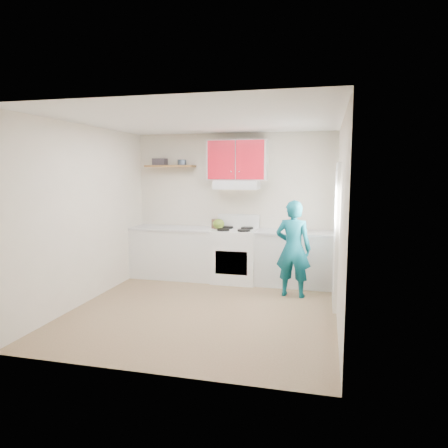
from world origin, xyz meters
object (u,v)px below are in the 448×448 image
(stove, at_px, (235,256))
(crock, at_px, (216,224))
(person, at_px, (293,249))
(tin, at_px, (182,162))
(kettle, at_px, (219,224))

(stove, bearing_deg, crock, 169.19)
(crock, xyz_separation_m, person, (1.42, -0.70, -0.24))
(stove, xyz_separation_m, person, (1.05, -0.63, 0.29))
(tin, height_order, kettle, tin)
(stove, relative_size, person, 0.61)
(stove, height_order, tin, tin)
(tin, relative_size, kettle, 0.76)
(tin, height_order, crock, tin)
(person, bearing_deg, tin, -13.84)
(crock, distance_m, person, 1.60)
(stove, distance_m, person, 1.26)
(stove, height_order, kettle, kettle)
(person, bearing_deg, crock, -19.54)
(stove, height_order, person, person)
(stove, xyz_separation_m, kettle, (-0.31, 0.04, 0.55))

